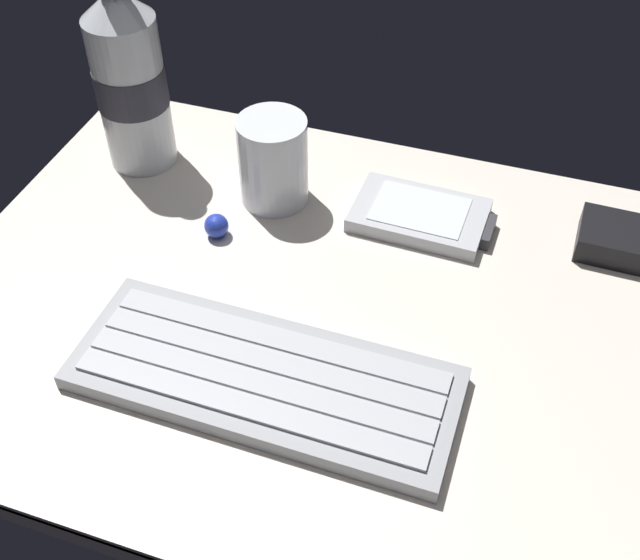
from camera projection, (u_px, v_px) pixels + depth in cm
name	position (u px, v px, depth cm)	size (l,w,h in cm)	color
ground_plane	(319.00, 316.00, 65.22)	(64.00, 48.00, 2.80)	beige
keyboard	(264.00, 378.00, 58.40)	(29.12, 11.33, 1.70)	#93969B
handheld_device	(421.00, 216.00, 71.61)	(12.98, 7.98, 1.50)	#B7BABF
juice_cup	(273.00, 164.00, 71.85)	(6.40, 6.40, 8.50)	silver
water_bottle	(130.00, 79.00, 72.62)	(6.73, 6.73, 20.80)	silver
charger_block	(619.00, 240.00, 68.57)	(7.00, 5.60, 2.40)	black
trackball_mouse	(216.00, 226.00, 70.05)	(2.20, 2.20, 2.20)	#2338B2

